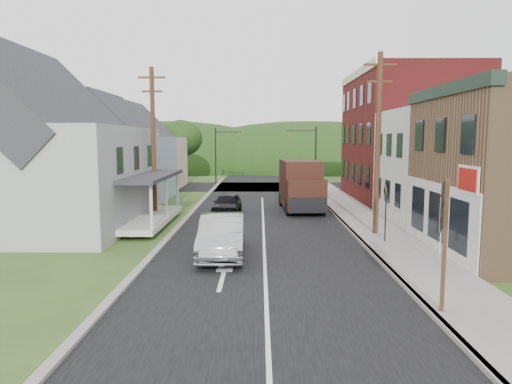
{
  "coord_description": "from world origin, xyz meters",
  "views": [
    {
      "loc": [
        -0.2,
        -19.04,
        4.84
      ],
      "look_at": [
        -0.39,
        3.59,
        2.2
      ],
      "focal_mm": 32.0,
      "sensor_mm": 36.0,
      "label": 1
    }
  ],
  "objects_px": {
    "route_sign_cluster": "(443,226)",
    "silver_sedan": "(222,236)",
    "dark_sedan": "(227,204)",
    "delivery_van": "(301,185)",
    "warning_sign": "(385,204)"
  },
  "relations": [
    {
      "from": "delivery_van",
      "to": "route_sign_cluster",
      "type": "bearing_deg",
      "value": -86.35
    },
    {
      "from": "dark_sedan",
      "to": "delivery_van",
      "type": "bearing_deg",
      "value": 23.28
    },
    {
      "from": "silver_sedan",
      "to": "route_sign_cluster",
      "type": "relative_size",
      "value": 1.41
    },
    {
      "from": "dark_sedan",
      "to": "delivery_van",
      "type": "height_order",
      "value": "delivery_van"
    },
    {
      "from": "delivery_van",
      "to": "route_sign_cluster",
      "type": "height_order",
      "value": "route_sign_cluster"
    },
    {
      "from": "dark_sedan",
      "to": "warning_sign",
      "type": "height_order",
      "value": "warning_sign"
    },
    {
      "from": "warning_sign",
      "to": "delivery_van",
      "type": "bearing_deg",
      "value": 113.14
    },
    {
      "from": "route_sign_cluster",
      "to": "silver_sedan",
      "type": "bearing_deg",
      "value": 159.94
    },
    {
      "from": "route_sign_cluster",
      "to": "warning_sign",
      "type": "bearing_deg",
      "value": 109.03
    },
    {
      "from": "route_sign_cluster",
      "to": "warning_sign",
      "type": "distance_m",
      "value": 8.59
    },
    {
      "from": "delivery_van",
      "to": "route_sign_cluster",
      "type": "relative_size",
      "value": 1.7
    },
    {
      "from": "silver_sedan",
      "to": "route_sign_cluster",
      "type": "distance_m",
      "value": 9.26
    },
    {
      "from": "route_sign_cluster",
      "to": "warning_sign",
      "type": "relative_size",
      "value": 1.36
    },
    {
      "from": "dark_sedan",
      "to": "route_sign_cluster",
      "type": "relative_size",
      "value": 1.09
    },
    {
      "from": "dark_sedan",
      "to": "warning_sign",
      "type": "bearing_deg",
      "value": -42.26
    }
  ]
}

